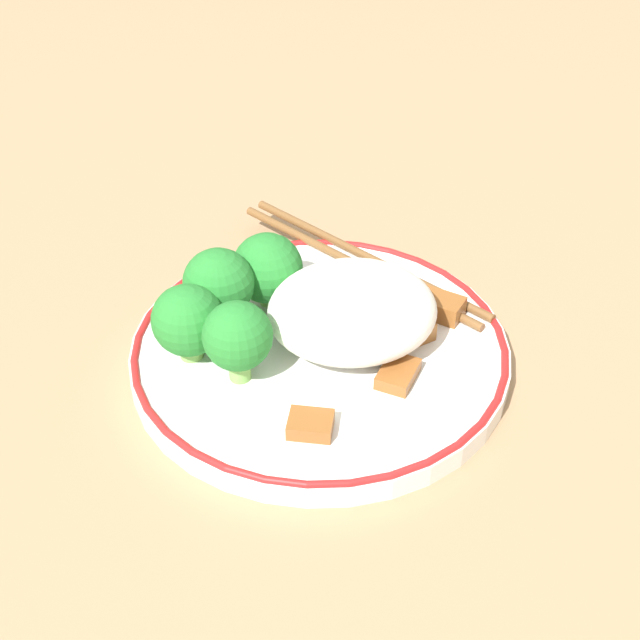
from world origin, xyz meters
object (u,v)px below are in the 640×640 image
object	(u,v)px
broccoli_mid_left	(238,337)
broccoli_back_left	(267,268)
plate	(320,351)
broccoli_back_right	(188,322)
broccoli_back_center	(219,284)
chopsticks	(361,260)

from	to	relation	value
broccoli_mid_left	broccoli_back_left	bearing A→B (deg)	-108.23
plate	broccoli_back_right	distance (m)	0.09
plate	broccoli_back_right	world-z (taller)	broccoli_back_right
broccoli_back_left	broccoli_back_right	world-z (taller)	same
broccoli_back_left	broccoli_back_right	xyz separation A→B (m)	(0.05, 0.05, 0.00)
broccoli_mid_left	broccoli_back_center	bearing A→B (deg)	-80.66
broccoli_back_right	broccoli_mid_left	size ratio (longest dim) A/B	0.95
broccoli_mid_left	chopsticks	distance (m)	0.15
broccoli_back_center	broccoli_mid_left	size ratio (longest dim) A/B	1.05
broccoli_back_right	chopsticks	xyz separation A→B (m)	(-0.12, -0.09, -0.03)
broccoli_back_left	broccoli_back_right	bearing A→B (deg)	43.53
broccoli_back_left	chopsticks	distance (m)	0.08
plate	broccoli_mid_left	bearing A→B (deg)	24.86
plate	broccoli_mid_left	size ratio (longest dim) A/B	4.48
plate	broccoli_mid_left	distance (m)	0.07
broccoli_back_right	broccoli_mid_left	distance (m)	0.04
broccoli_back_center	broccoli_back_right	bearing A→B (deg)	55.50
broccoli_back_left	broccoli_back_center	world-z (taller)	broccoli_back_center
broccoli_back_left	chopsticks	world-z (taller)	broccoli_back_left
broccoli_back_left	broccoli_back_center	bearing A→B (deg)	32.46
plate	chopsticks	xyz separation A→B (m)	(-0.04, -0.09, 0.01)
broccoli_back_right	plate	bearing A→B (deg)	-178.92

